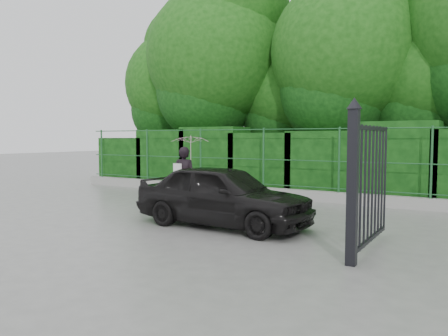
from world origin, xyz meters
The scene contains 8 objects.
ground centered at (0.00, 0.00, 0.00)m, with size 80.00×80.00×0.00m, color gray.
kerb centered at (0.00, 4.50, 0.15)m, with size 14.00×0.25×0.30m, color #9E9E99.
fence centered at (0.22, 4.50, 1.20)m, with size 14.13×0.06×1.80m.
hedge centered at (0.12, 5.50, 1.02)m, with size 14.20×1.20×2.25m.
trees centered at (1.14, 7.74, 4.62)m, with size 17.10×6.15×8.08m.
gate centered at (4.60, -0.72, 1.19)m, with size 0.22×2.33×2.36m.
woman centered at (-0.14, 1.40, 1.24)m, with size 0.95×0.94×1.87m.
car centered at (1.61, 0.19, 0.64)m, with size 1.50×3.74×1.27m, color black.
Camera 1 is at (6.23, -7.31, 1.81)m, focal length 35.00 mm.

